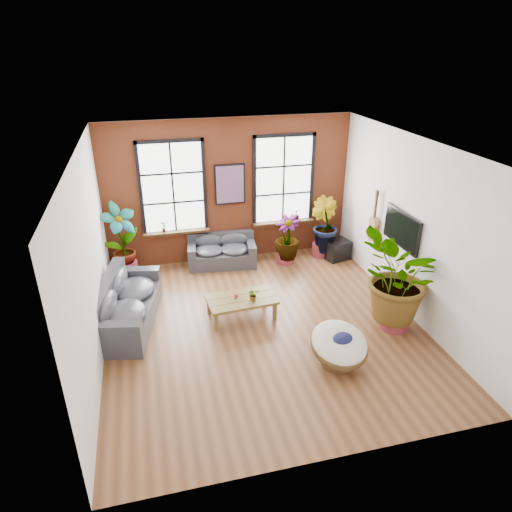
{
  "coord_description": "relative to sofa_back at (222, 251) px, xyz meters",
  "views": [
    {
      "loc": [
        -1.96,
        -7.22,
        5.14
      ],
      "look_at": [
        0.0,
        0.6,
        1.25
      ],
      "focal_mm": 32.0,
      "sensor_mm": 36.0,
      "label": 1
    }
  ],
  "objects": [
    {
      "name": "floor_plant_back_right",
      "position": [
        2.6,
        -0.14,
        0.5
      ],
      "size": [
        0.82,
        0.91,
        1.39
      ],
      "primitive_type": "imported",
      "rotation": [
        0.0,
        0.0,
        1.88
      ],
      "color": "#134816",
      "rests_on": "ground"
    },
    {
      "name": "pot_back_left",
      "position": [
        -2.31,
        -0.13,
        -0.14
      ],
      "size": [
        0.7,
        0.7,
        0.4
      ],
      "rotation": [
        0.0,
        0.0,
        -0.34
      ],
      "color": "maroon",
      "rests_on": "ground"
    },
    {
      "name": "table_plant",
      "position": [
        0.17,
        -2.6,
        0.21
      ],
      "size": [
        0.26,
        0.24,
        0.24
      ],
      "primitive_type": "imported",
      "rotation": [
        0.0,
        0.0,
        0.24
      ],
      "color": "#134816",
      "rests_on": "coffee_table"
    },
    {
      "name": "sofa_back",
      "position": [
        0.0,
        0.0,
        0.0
      ],
      "size": [
        1.74,
        1.0,
        0.76
      ],
      "rotation": [
        0.0,
        0.0,
        -0.12
      ],
      "color": "#34363E",
      "rests_on": "ground"
    },
    {
      "name": "papasan_chair",
      "position": [
        1.26,
        -4.32,
        0.05
      ],
      "size": [
        1.16,
        1.18,
        0.76
      ],
      "rotation": [
        0.0,
        0.0,
        0.17
      ],
      "color": "brown",
      "rests_on": "ground"
    },
    {
      "name": "media_box",
      "position": [
        2.9,
        -0.41,
        -0.1
      ],
      "size": [
        0.69,
        0.62,
        0.49
      ],
      "rotation": [
        0.0,
        0.0,
        0.24
      ],
      "color": "black",
      "rests_on": "ground"
    },
    {
      "name": "floor_plant_mid",
      "position": [
        1.58,
        -0.35,
        0.35
      ],
      "size": [
        0.88,
        0.88,
        1.11
      ],
      "primitive_type": "imported",
      "rotation": [
        0.0,
        0.0,
        5.41
      ],
      "color": "#134816",
      "rests_on": "ground"
    },
    {
      "name": "sill_plant_right",
      "position": [
        2.0,
        0.23,
        0.69
      ],
      "size": [
        0.19,
        0.19,
        0.27
      ],
      "primitive_type": "imported",
      "rotation": [
        0.0,
        0.0,
        3.49
      ],
      "color": "#134816",
      "rests_on": "room"
    },
    {
      "name": "floor_plant_back_left",
      "position": [
        -2.33,
        -0.17,
        0.65
      ],
      "size": [
        1.07,
        0.99,
        1.69
      ],
      "primitive_type": "imported",
      "rotation": [
        0.0,
        0.0,
        0.57
      ],
      "color": "#134816",
      "rests_on": "ground"
    },
    {
      "name": "coffee_table",
      "position": [
        -0.04,
        -2.47,
        0.04
      ],
      "size": [
        1.41,
        0.88,
        0.52
      ],
      "rotation": [
        0.0,
        0.0,
        0.08
      ],
      "color": "brown",
      "rests_on": "ground"
    },
    {
      "name": "pot_right_wall",
      "position": [
        2.76,
        -3.57,
        -0.15
      ],
      "size": [
        0.69,
        0.69,
        0.38
      ],
      "rotation": [
        0.0,
        0.0,
        0.44
      ],
      "color": "maroon",
      "rests_on": "ground"
    },
    {
      "name": "pot_back_right",
      "position": [
        2.58,
        -0.14,
        -0.17
      ],
      "size": [
        0.49,
        0.49,
        0.34
      ],
      "rotation": [
        0.0,
        0.0,
        0.04
      ],
      "color": "maroon",
      "rests_on": "ground"
    },
    {
      "name": "room",
      "position": [
        0.3,
        -2.76,
        1.4
      ],
      "size": [
        6.04,
        6.54,
        3.54
      ],
      "color": "brown",
      "rests_on": "ground"
    },
    {
      "name": "sofa_left",
      "position": [
        -2.31,
        -2.15,
        0.07
      ],
      "size": [
        1.41,
        2.46,
        0.91
      ],
      "rotation": [
        0.0,
        0.0,
        1.37
      ],
      "color": "#34363E",
      "rests_on": "ground"
    },
    {
      "name": "floor_plant_right_wall",
      "position": [
        2.74,
        -3.57,
        0.73
      ],
      "size": [
        2.12,
        2.17,
        1.82
      ],
      "primitive_type": "imported",
      "rotation": [
        0.0,
        0.0,
        4.07
      ],
      "color": "#134816",
      "rests_on": "ground"
    },
    {
      "name": "poster",
      "position": [
        0.3,
        0.28,
        1.61
      ],
      "size": [
        0.74,
        0.06,
        0.98
      ],
      "color": "black",
      "rests_on": "room"
    },
    {
      "name": "sill_plant_left",
      "position": [
        -1.35,
        0.23,
        0.69
      ],
      "size": [
        0.17,
        0.17,
        0.27
      ],
      "primitive_type": "imported",
      "rotation": [
        0.0,
        0.0,
        0.79
      ],
      "color": "#134816",
      "rests_on": "room"
    },
    {
      "name": "pot_mid",
      "position": [
        1.55,
        -0.32,
        -0.19
      ],
      "size": [
        0.53,
        0.53,
        0.32
      ],
      "rotation": [
        0.0,
        0.0,
        -0.27
      ],
      "color": "maroon",
      "rests_on": "ground"
    },
    {
      "name": "tv_wall_unit",
      "position": [
        3.23,
        -2.31,
        1.2
      ],
      "size": [
        0.13,
        1.86,
        1.2
      ],
      "color": "black",
      "rests_on": "room"
    }
  ]
}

